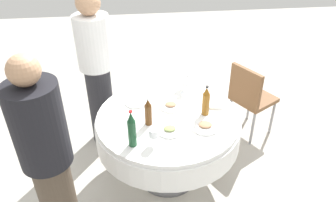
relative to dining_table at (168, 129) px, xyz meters
name	(u,v)px	position (x,y,z in m)	size (l,w,h in m)	color
ground_plane	(168,176)	(0.00, 0.00, -0.59)	(10.00, 10.00, 0.00)	#B7B2A8
dining_table	(168,129)	(0.00, 0.00, 0.00)	(1.29, 1.29, 0.74)	white
bottle_brown_west	(148,112)	(-0.18, -0.10, 0.27)	(0.06, 0.06, 0.26)	#593314
bottle_dark_green_south	(132,130)	(-0.32, -0.35, 0.30)	(0.07, 0.07, 0.32)	#194728
bottle_amber_left	(206,101)	(0.33, -0.01, 0.28)	(0.07, 0.07, 0.28)	#8C5619
wine_glass_near	(154,134)	(-0.15, -0.37, 0.25)	(0.07, 0.07, 0.14)	white
wine_glass_outer	(184,77)	(0.21, 0.45, 0.27)	(0.07, 0.07, 0.16)	white
wine_glass_east	(184,83)	(0.20, 0.35, 0.27)	(0.07, 0.07, 0.16)	white
plate_mid	(170,130)	(-0.01, -0.22, 0.16)	(0.22, 0.22, 0.04)	white
plate_front	(171,106)	(0.04, 0.14, 0.16)	(0.22, 0.22, 0.04)	white
plate_rear	(136,102)	(-0.27, 0.23, 0.16)	(0.21, 0.21, 0.02)	white
plate_north	(205,126)	(0.29, -0.20, 0.16)	(0.25, 0.25, 0.04)	white
fork_south	(118,125)	(-0.43, -0.09, 0.15)	(0.18, 0.02, 0.01)	silver
spoon_left	(165,86)	(0.03, 0.50, 0.15)	(0.18, 0.02, 0.01)	silver
knife_near	(187,150)	(0.09, -0.47, 0.15)	(0.18, 0.02, 0.01)	silver
folded_napkin	(215,104)	(0.44, 0.11, 0.16)	(0.14, 0.14, 0.02)	white
person_west	(48,161)	(-0.89, -0.60, 0.28)	(0.34, 0.34, 1.65)	#4C3F33
person_south	(97,70)	(-0.64, 0.68, 0.29)	(0.34, 0.34, 1.66)	#26262B
chair_east	(250,95)	(0.96, 0.57, -0.07)	(0.55, 0.55, 0.87)	brown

